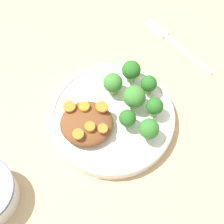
% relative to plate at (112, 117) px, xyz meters
% --- Properties ---
extents(ground_plane, '(4.00, 4.00, 0.00)m').
position_rel_plate_xyz_m(ground_plane, '(0.00, 0.00, -0.01)').
color(ground_plane, tan).
extents(plate, '(0.24, 0.24, 0.03)m').
position_rel_plate_xyz_m(plate, '(0.00, 0.00, 0.00)').
color(plate, white).
rests_on(plate, ground_plane).
extents(stew_mound, '(0.10, 0.09, 0.03)m').
position_rel_plate_xyz_m(stew_mound, '(0.05, 0.03, 0.02)').
color(stew_mound, brown).
rests_on(stew_mound, plate).
extents(broccoli_floret_0, '(0.04, 0.04, 0.06)m').
position_rel_plate_xyz_m(broccoli_floret_0, '(-0.04, -0.02, 0.04)').
color(broccoli_floret_0, '#759E51').
rests_on(broccoli_floret_0, plate).
extents(broccoli_floret_1, '(0.03, 0.03, 0.05)m').
position_rel_plate_xyz_m(broccoli_floret_1, '(-0.03, 0.02, 0.03)').
color(broccoli_floret_1, '#759E51').
rests_on(broccoli_floret_1, plate).
extents(broccoli_floret_2, '(0.03, 0.03, 0.05)m').
position_rel_plate_xyz_m(broccoli_floret_2, '(-0.08, -0.01, 0.04)').
color(broccoli_floret_2, '#759E51').
rests_on(broccoli_floret_2, plate).
extents(broccoli_floret_3, '(0.03, 0.03, 0.05)m').
position_rel_plate_xyz_m(broccoli_floret_3, '(-0.07, -0.06, 0.03)').
color(broccoli_floret_3, '#759E51').
rests_on(broccoli_floret_3, plate).
extents(broccoli_floret_4, '(0.04, 0.04, 0.05)m').
position_rel_plate_xyz_m(broccoli_floret_4, '(-0.00, -0.05, 0.04)').
color(broccoli_floret_4, '#7FA85B').
rests_on(broccoli_floret_4, plate).
extents(broccoli_floret_5, '(0.04, 0.04, 0.05)m').
position_rel_plate_xyz_m(broccoli_floret_5, '(-0.04, -0.08, 0.04)').
color(broccoli_floret_5, '#7FA85B').
rests_on(broccoli_floret_5, plate).
extents(broccoli_floret_6, '(0.04, 0.04, 0.05)m').
position_rel_plate_xyz_m(broccoli_floret_6, '(-0.07, 0.04, 0.04)').
color(broccoli_floret_6, '#759E51').
rests_on(broccoli_floret_6, plate).
extents(carrot_slice_0, '(0.02, 0.02, 0.01)m').
position_rel_plate_xyz_m(carrot_slice_0, '(0.04, 0.04, 0.04)').
color(carrot_slice_0, orange).
rests_on(carrot_slice_0, stew_mound).
extents(carrot_slice_1, '(0.02, 0.02, 0.01)m').
position_rel_plate_xyz_m(carrot_slice_1, '(0.02, 0.00, 0.04)').
color(carrot_slice_1, orange).
rests_on(carrot_slice_1, stew_mound).
extents(carrot_slice_2, '(0.02, 0.02, 0.00)m').
position_rel_plate_xyz_m(carrot_slice_2, '(0.02, 0.04, 0.04)').
color(carrot_slice_2, orange).
rests_on(carrot_slice_2, stew_mound).
extents(carrot_slice_3, '(0.02, 0.02, 0.01)m').
position_rel_plate_xyz_m(carrot_slice_3, '(0.06, 0.06, 0.04)').
color(carrot_slice_3, orange).
rests_on(carrot_slice_3, stew_mound).
extents(carrot_slice_4, '(0.02, 0.02, 0.00)m').
position_rel_plate_xyz_m(carrot_slice_4, '(0.08, -0.00, 0.04)').
color(carrot_slice_4, orange).
rests_on(carrot_slice_4, stew_mound).
extents(carrot_slice_5, '(0.02, 0.02, 0.01)m').
position_rel_plate_xyz_m(carrot_slice_5, '(0.05, 0.00, 0.04)').
color(carrot_slice_5, orange).
rests_on(carrot_slice_5, stew_mound).
extents(fork, '(0.15, 0.15, 0.01)m').
position_rel_plate_xyz_m(fork, '(-0.13, -0.20, -0.01)').
color(fork, '#BDBDBD').
rests_on(fork, ground_plane).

